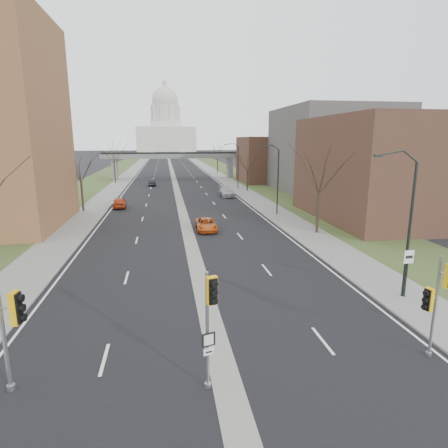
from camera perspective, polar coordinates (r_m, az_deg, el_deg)
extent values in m
plane|color=black|center=(16.27, 0.20, -22.26)|extent=(700.00, 700.00, 0.00)
cube|color=black|center=(163.45, -8.28, 9.27)|extent=(20.00, 600.00, 0.01)
cube|color=gray|center=(163.45, -8.28, 9.26)|extent=(1.20, 600.00, 0.02)
cube|color=gray|center=(164.04, -4.03, 9.40)|extent=(4.00, 600.00, 0.12)
cube|color=gray|center=(163.73, -12.54, 9.12)|extent=(4.00, 600.00, 0.12)
cube|color=#344921|center=(164.66, -1.93, 9.43)|extent=(8.00, 600.00, 0.10)
cube|color=#344921|center=(164.20, -14.65, 9.02)|extent=(8.00, 600.00, 0.10)
cube|color=#543327|center=(48.87, 23.63, 7.73)|extent=(16.00, 20.00, 12.00)
cube|color=#595651|center=(71.82, 16.16, 10.73)|extent=(18.00, 22.00, 15.00)
cube|color=#543327|center=(86.70, 7.34, 9.71)|extent=(14.00, 14.00, 10.00)
cube|color=slate|center=(94.17, -16.32, 8.01)|extent=(1.20, 2.50, 5.00)
cube|color=slate|center=(94.80, 0.89, 8.54)|extent=(1.20, 2.50, 5.00)
cube|color=slate|center=(93.27, -7.74, 10.21)|extent=(34.00, 3.00, 1.00)
cube|color=black|center=(93.24, -7.76, 10.64)|extent=(34.00, 0.15, 0.50)
cube|color=silver|center=(333.17, -8.78, 12.63)|extent=(48.00, 42.00, 20.00)
cube|color=silver|center=(333.42, -8.85, 14.70)|extent=(26.00, 26.00, 5.00)
cylinder|color=silver|center=(333.88, -8.91, 16.24)|extent=(22.00, 22.00, 14.00)
sphere|color=silver|center=(334.77, -8.98, 18.12)|extent=(22.00, 22.00, 22.00)
cylinder|color=silver|center=(336.09, -9.05, 20.07)|extent=(3.60, 3.60, 4.50)
cylinder|color=black|center=(24.25, 26.39, -1.04)|extent=(0.16, 0.16, 8.00)
cube|color=black|center=(22.43, 22.61, 9.56)|extent=(0.45, 0.18, 0.14)
cylinder|color=black|center=(47.55, 8.20, 6.27)|extent=(0.16, 0.16, 8.00)
cube|color=black|center=(46.65, 5.61, 11.57)|extent=(0.45, 0.18, 0.14)
cylinder|color=black|center=(72.70, 2.15, 8.56)|extent=(0.16, 0.16, 8.00)
cube|color=black|center=(72.12, 0.35, 11.99)|extent=(0.45, 0.18, 0.14)
cylinder|color=#382B21|center=(52.82, -20.77, 3.88)|extent=(0.28, 0.28, 3.75)
cylinder|color=#382B21|center=(86.15, -16.30, 7.45)|extent=(0.28, 0.28, 4.25)
cylinder|color=#382B21|center=(38.95, 14.09, 1.64)|extent=(0.28, 0.28, 4.00)
cylinder|color=#382B21|center=(70.22, 3.58, 6.55)|extent=(0.28, 0.28, 3.50)
cylinder|color=#382B21|center=(109.45, -0.98, 8.96)|extent=(0.28, 0.28, 4.25)
cylinder|color=gray|center=(16.27, -30.76, -12.69)|extent=(0.15, 0.15, 5.66)
cylinder|color=gray|center=(17.54, -29.69, -20.81)|extent=(0.30, 0.30, 0.22)
cube|color=#E4AE0D|center=(15.81, -29.24, -11.10)|extent=(0.49, 0.51, 1.25)
cylinder|color=gray|center=(14.49, -2.56, -16.06)|extent=(0.13, 0.13, 4.70)
cylinder|color=gray|center=(15.70, -2.47, -23.31)|extent=(0.25, 0.25, 0.18)
cube|color=#E4AE0D|center=(13.33, -1.86, -10.09)|extent=(0.47, 0.45, 1.04)
cube|color=black|center=(14.62, -2.55, -17.00)|extent=(0.53, 0.19, 0.54)
cube|color=silver|center=(14.87, -2.53, -18.66)|extent=(0.40, 0.15, 0.27)
cylinder|color=gray|center=(18.75, 29.46, -11.01)|extent=(0.12, 0.12, 4.61)
cylinder|color=gray|center=(19.69, 28.73, -16.96)|extent=(0.25, 0.25, 0.18)
cube|color=#E4AE0D|center=(18.26, 28.73, -10.05)|extent=(0.43, 0.44, 1.02)
cylinder|color=black|center=(24.92, 26.04, -7.25)|extent=(0.07, 0.07, 2.51)
cube|color=silver|center=(24.55, 26.32, -4.49)|extent=(0.63, 0.06, 0.80)
imported|color=#A63313|center=(54.68, -15.64, 3.19)|extent=(2.08, 4.53, 1.51)
imported|color=black|center=(79.88, -10.96, 6.20)|extent=(1.75, 4.01, 1.28)
imported|color=#C24E14|center=(39.44, -2.71, -0.06)|extent=(2.20, 4.61, 1.27)
imported|color=#9C9DA3|center=(63.38, 0.39, 4.92)|extent=(2.26, 5.39, 1.56)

